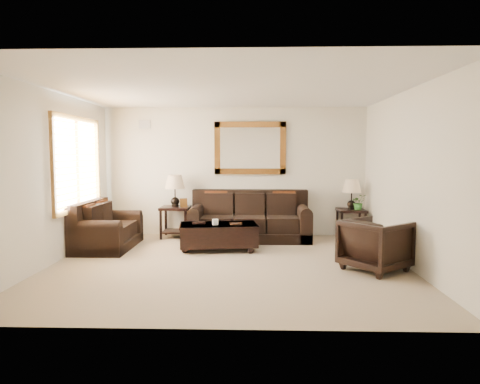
{
  "coord_description": "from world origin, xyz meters",
  "views": [
    {
      "loc": [
        0.39,
        -6.55,
        1.71
      ],
      "look_at": [
        0.17,
        0.6,
        1.09
      ],
      "focal_mm": 32.0,
      "sensor_mm": 36.0,
      "label": 1
    }
  ],
  "objects_px": {
    "coffee_table": "(219,234)",
    "armchair": "(376,242)",
    "end_table_right": "(351,200)",
    "sofa": "(250,222)",
    "loveseat": "(105,231)",
    "end_table_left": "(175,197)"
  },
  "relations": [
    {
      "from": "loveseat",
      "to": "armchair",
      "type": "distance_m",
      "value": 4.74
    },
    {
      "from": "end_table_right",
      "to": "armchair",
      "type": "relative_size",
      "value": 1.43
    },
    {
      "from": "end_table_right",
      "to": "coffee_table",
      "type": "relative_size",
      "value": 0.82
    },
    {
      "from": "end_table_left",
      "to": "coffee_table",
      "type": "xyz_separation_m",
      "value": [
        0.99,
        -1.14,
        -0.55
      ]
    },
    {
      "from": "loveseat",
      "to": "end_table_right",
      "type": "bearing_deg",
      "value": -77.23
    },
    {
      "from": "sofa",
      "to": "coffee_table",
      "type": "xyz_separation_m",
      "value": [
        -0.55,
        -1.0,
        -0.06
      ]
    },
    {
      "from": "sofa",
      "to": "end_table_right",
      "type": "height_order",
      "value": "end_table_right"
    },
    {
      "from": "loveseat",
      "to": "armchair",
      "type": "height_order",
      "value": "loveseat"
    },
    {
      "from": "sofa",
      "to": "end_table_right",
      "type": "distance_m",
      "value": 2.13
    },
    {
      "from": "end_table_right",
      "to": "coffee_table",
      "type": "height_order",
      "value": "end_table_right"
    },
    {
      "from": "end_table_right",
      "to": "coffee_table",
      "type": "xyz_separation_m",
      "value": [
        -2.63,
        -1.16,
        -0.5
      ]
    },
    {
      "from": "loveseat",
      "to": "end_table_right",
      "type": "distance_m",
      "value": 4.87
    },
    {
      "from": "end_table_left",
      "to": "coffee_table",
      "type": "relative_size",
      "value": 0.88
    },
    {
      "from": "loveseat",
      "to": "coffee_table",
      "type": "xyz_separation_m",
      "value": [
        2.1,
        -0.09,
        -0.03
      ]
    },
    {
      "from": "sofa",
      "to": "armchair",
      "type": "distance_m",
      "value": 2.97
    },
    {
      "from": "sofa",
      "to": "end_table_right",
      "type": "xyz_separation_m",
      "value": [
        2.08,
        0.16,
        0.43
      ]
    },
    {
      "from": "loveseat",
      "to": "armchair",
      "type": "relative_size",
      "value": 1.82
    },
    {
      "from": "coffee_table",
      "to": "armchair",
      "type": "xyz_separation_m",
      "value": [
        2.43,
        -1.31,
        0.13
      ]
    },
    {
      "from": "end_table_right",
      "to": "coffee_table",
      "type": "bearing_deg",
      "value": -156.23
    },
    {
      "from": "sofa",
      "to": "end_table_left",
      "type": "distance_m",
      "value": 1.62
    },
    {
      "from": "coffee_table",
      "to": "end_table_right",
      "type": "bearing_deg",
      "value": 16.39
    },
    {
      "from": "sofa",
      "to": "loveseat",
      "type": "bearing_deg",
      "value": -160.99
    }
  ]
}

